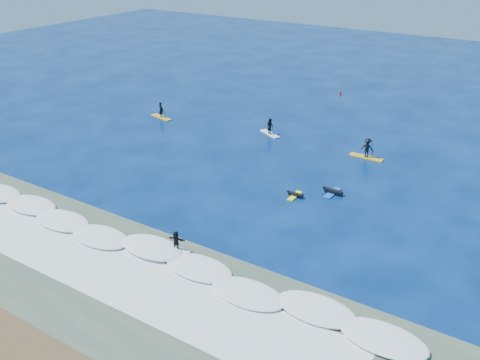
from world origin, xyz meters
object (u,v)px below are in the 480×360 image
Objects in this scene: sup_paddler_center at (270,128)px; marker_buoy at (340,93)px; prone_paddler_far at (332,192)px; sup_paddler_left at (161,112)px; prone_paddler_near at (295,195)px; sup_paddler_right at (367,149)px; wave_surfer at (176,242)px.

sup_paddler_center is 4.27× the size of marker_buoy.
prone_paddler_far is at bearing -12.01° from sup_paddler_center.
sup_paddler_left is 23.89m from prone_paddler_near.
wave_surfer is at bearing -101.22° from sup_paddler_right.
prone_paddler_far is 3.38× the size of marker_buoy.
wave_surfer reaches higher than prone_paddler_far.
sup_paddler_right is at bearing -60.06° from marker_buoy.
sup_paddler_center reaches higher than wave_surfer.
sup_paddler_center is at bearing 53.11° from prone_paddler_far.
prone_paddler_near is at bearing -10.23° from sup_paddler_left.
wave_surfer is (-5.14, -13.67, 0.65)m from prone_paddler_far.
sup_paddler_center is 1.55× the size of prone_paddler_near.
wave_surfer is at bearing -81.97° from marker_buoy.
prone_paddler_near is 2.76× the size of marker_buoy.
prone_paddler_far reaches higher than prone_paddler_near.
wave_surfer is at bearing -47.64° from sup_paddler_center.
sup_paddler_center is 23.72m from wave_surfer.
marker_buoy is (13.45, 19.62, -0.38)m from sup_paddler_left.
wave_surfer reaches higher than marker_buoy.
marker_buoy is (-5.71, 40.49, -0.52)m from wave_surfer.
sup_paddler_center is 14.56m from prone_paddler_far.
sup_paddler_center is at bearing 92.86° from wave_surfer.
sup_paddler_center is 1.40× the size of wave_surfer.
marker_buoy is at bearing 120.68° from sup_paddler_right.
wave_surfer is at bearing 162.03° from prone_paddler_far.
sup_paddler_right is 8.72m from prone_paddler_far.
sup_paddler_right is at bearing 24.46° from sup_paddler_center.
sup_paddler_right is 1.59× the size of wave_surfer.
sup_paddler_left is 13.25m from sup_paddler_center.
prone_paddler_far is (11.22, -9.26, -0.58)m from sup_paddler_center.
marker_buoy is at bearing 24.69° from prone_paddler_far.
wave_surfer is (19.16, -20.87, 0.14)m from sup_paddler_left.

